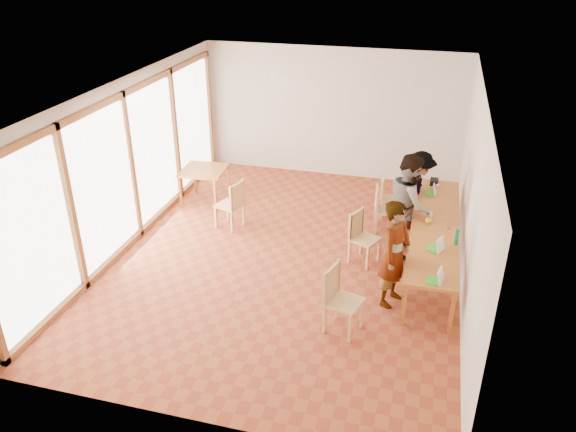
# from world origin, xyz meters

# --- Properties ---
(ground) EXTENTS (8.00, 8.00, 0.00)m
(ground) POSITION_xyz_m (0.00, 0.00, 0.00)
(ground) COLOR #984524
(ground) RESTS_ON ground
(wall_back) EXTENTS (6.00, 0.10, 3.00)m
(wall_back) POSITION_xyz_m (0.00, 4.00, 1.50)
(wall_back) COLOR beige
(wall_back) RESTS_ON ground
(wall_front) EXTENTS (6.00, 0.10, 3.00)m
(wall_front) POSITION_xyz_m (0.00, -4.00, 1.50)
(wall_front) COLOR beige
(wall_front) RESTS_ON ground
(wall_right) EXTENTS (0.10, 8.00, 3.00)m
(wall_right) POSITION_xyz_m (3.00, 0.00, 1.50)
(wall_right) COLOR beige
(wall_right) RESTS_ON ground
(window_wall) EXTENTS (0.10, 8.00, 3.00)m
(window_wall) POSITION_xyz_m (-2.96, 0.00, 1.50)
(window_wall) COLOR white
(window_wall) RESTS_ON ground
(ceiling) EXTENTS (6.00, 8.00, 0.04)m
(ceiling) POSITION_xyz_m (0.00, 0.00, 3.02)
(ceiling) COLOR white
(ceiling) RESTS_ON wall_back
(communal_table) EXTENTS (0.80, 4.00, 0.75)m
(communal_table) POSITION_xyz_m (2.50, 0.44, 0.70)
(communal_table) COLOR #BD6B2A
(communal_table) RESTS_ON ground
(side_table) EXTENTS (0.90, 0.90, 0.75)m
(side_table) POSITION_xyz_m (-2.32, 1.76, 0.67)
(side_table) COLOR #BD6B2A
(side_table) RESTS_ON ground
(chair_near) EXTENTS (0.59, 0.59, 0.54)m
(chair_near) POSITION_xyz_m (1.22, -1.81, 0.62)
(chair_near) COLOR tan
(chair_near) RESTS_ON ground
(chair_mid) EXTENTS (0.58, 0.58, 0.50)m
(chair_mid) POSITION_xyz_m (1.26, 0.19, 0.57)
(chair_mid) COLOR tan
(chair_mid) RESTS_ON ground
(chair_far) EXTENTS (0.48, 0.48, 0.48)m
(chair_far) POSITION_xyz_m (1.48, 1.44, 0.55)
(chair_far) COLOR tan
(chair_far) RESTS_ON ground
(chair_empty) EXTENTS (0.43, 0.43, 0.44)m
(chair_empty) POSITION_xyz_m (1.50, 2.06, 0.50)
(chair_empty) COLOR tan
(chair_empty) RESTS_ON ground
(chair_spare) EXTENTS (0.57, 0.57, 0.52)m
(chair_spare) POSITION_xyz_m (-1.30, 0.77, 0.60)
(chair_spare) COLOR tan
(chair_spare) RESTS_ON ground
(person_near) EXTENTS (0.61, 0.74, 1.74)m
(person_near) POSITION_xyz_m (1.93, -0.94, 0.87)
(person_near) COLOR gray
(person_near) RESTS_ON ground
(person_mid) EXTENTS (0.83, 1.00, 1.87)m
(person_mid) POSITION_xyz_m (2.02, 0.74, 0.94)
(person_mid) COLOR gray
(person_mid) RESTS_ON ground
(person_far) EXTENTS (0.74, 1.10, 1.58)m
(person_far) POSITION_xyz_m (2.14, 1.69, 0.79)
(person_far) COLOR gray
(person_far) RESTS_ON ground
(laptop_near) EXTENTS (0.26, 0.29, 0.21)m
(laptop_near) POSITION_xyz_m (2.57, -1.36, 0.81)
(laptop_near) COLOR green
(laptop_near) RESTS_ON communal_table
(laptop_mid) EXTENTS (0.30, 0.31, 0.22)m
(laptop_mid) POSITION_xyz_m (2.55, -0.44, 0.81)
(laptop_mid) COLOR green
(laptop_mid) RESTS_ON communal_table
(laptop_far) EXTENTS (0.20, 0.23, 0.19)m
(laptop_far) POSITION_xyz_m (2.39, 1.73, 0.80)
(laptop_far) COLOR green
(laptop_far) RESTS_ON communal_table
(yellow_mug) EXTENTS (0.15, 0.15, 0.09)m
(yellow_mug) POSITION_xyz_m (2.38, 0.47, 0.79)
(yellow_mug) COLOR yellow
(yellow_mug) RESTS_ON communal_table
(green_bottle) EXTENTS (0.07, 0.07, 0.28)m
(green_bottle) POSITION_xyz_m (2.84, -0.17, 0.89)
(green_bottle) COLOR #196A3A
(green_bottle) RESTS_ON communal_table
(clear_glass) EXTENTS (0.07, 0.07, 0.09)m
(clear_glass) POSITION_xyz_m (2.40, 0.71, 0.80)
(clear_glass) COLOR silver
(clear_glass) RESTS_ON communal_table
(condiment_cup) EXTENTS (0.08, 0.08, 0.06)m
(condiment_cup) POSITION_xyz_m (2.50, 2.06, 0.78)
(condiment_cup) COLOR white
(condiment_cup) RESTS_ON communal_table
(pink_phone) EXTENTS (0.05, 0.10, 0.01)m
(pink_phone) POSITION_xyz_m (2.72, 0.36, 0.76)
(pink_phone) COLOR #BD2C4C
(pink_phone) RESTS_ON communal_table
(black_pouch) EXTENTS (0.16, 0.26, 0.09)m
(black_pouch) POSITION_xyz_m (2.42, 2.23, 0.80)
(black_pouch) COLOR black
(black_pouch) RESTS_ON communal_table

